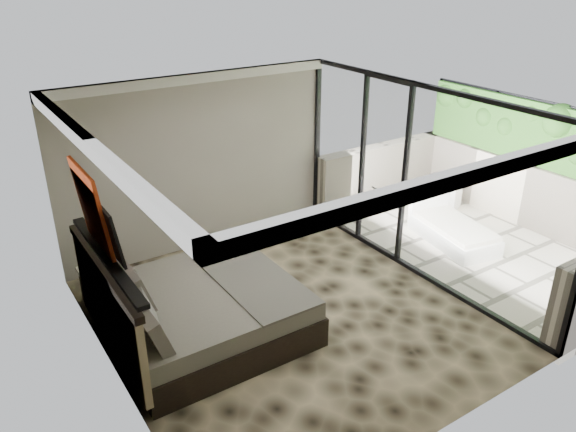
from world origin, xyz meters
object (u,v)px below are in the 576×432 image
table_lamp (93,246)px  ottoman (446,196)px  lounger (452,230)px  bed (196,310)px  nightstand (103,286)px

table_lamp → ottoman: size_ratio=1.23×
table_lamp → ottoman: (6.41, -0.32, -0.65)m
ottoman → lounger: 1.39m
table_lamp → lounger: table_lamp is taller
bed → table_lamp: size_ratio=4.02×
table_lamp → ottoman: 6.45m
nightstand → lounger: 5.56m
lounger → nightstand: bearing=176.8°
nightstand → ottoman: nightstand is taller
ottoman → lounger: size_ratio=0.28×
nightstand → table_lamp: size_ratio=0.94×
nightstand → lounger: lounger is taller
bed → table_lamp: 1.67m
nightstand → ottoman: 6.37m
nightstand → ottoman: (6.37, -0.32, -0.03)m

